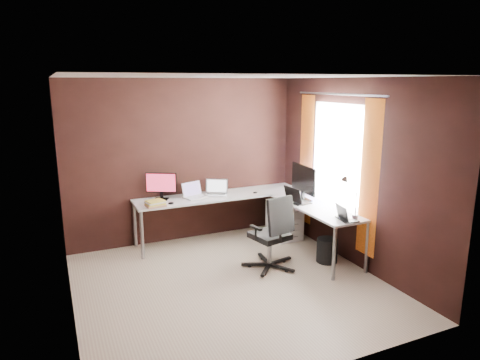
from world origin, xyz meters
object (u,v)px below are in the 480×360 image
object	(u,v)px
monitor_right	(303,181)
book_stack	(155,203)
laptop_black_big	(296,199)
desk_lamp	(349,192)
monitor_left	(161,184)
laptop_black_small	(345,216)
laptop_white	(194,194)
wastebasket	(327,250)
laptop_silver	(216,191)
drawer_pedestal	(284,220)
office_chair	(271,247)

from	to	relation	value
monitor_right	book_stack	world-z (taller)	monitor_right
laptop_black_big	desk_lamp	bearing A→B (deg)	-172.93
book_stack	monitor_left	bearing A→B (deg)	61.93
laptop_black_small	desk_lamp	distance (m)	0.31
monitor_right	laptop_black_big	distance (m)	0.30
laptop_white	wastebasket	bearing A→B (deg)	-63.50
laptop_silver	wastebasket	world-z (taller)	laptop_silver
book_stack	wastebasket	distance (m)	2.49
laptop_white	laptop_black_small	bearing A→B (deg)	-70.62
monitor_right	book_stack	size ratio (longest dim) A/B	2.22
desk_lamp	drawer_pedestal	bearing A→B (deg)	89.20
monitor_left	laptop_black_big	distance (m)	2.00
monitor_left	wastebasket	distance (m)	2.58
monitor_left	book_stack	distance (m)	0.41
wastebasket	laptop_white	bearing A→B (deg)	134.73
laptop_white	laptop_black_big	size ratio (longest dim) A/B	1.00
monitor_right	wastebasket	size ratio (longest dim) A/B	1.94
monitor_right	laptop_silver	xyz separation A→B (m)	(-1.05, 0.83, -0.25)
drawer_pedestal	laptop_white	bearing A→B (deg)	164.02
laptop_silver	wastebasket	distance (m)	1.91
laptop_white	wastebasket	world-z (taller)	laptop_white
monitor_right	wastebasket	xyz separation A→B (m)	(0.02, -0.62, -0.86)
laptop_black_big	laptop_black_small	world-z (taller)	laptop_black_big
desk_lamp	wastebasket	world-z (taller)	desk_lamp
laptop_black_small	office_chair	bearing A→B (deg)	66.28
drawer_pedestal	monitor_right	world-z (taller)	monitor_right
laptop_black_big	laptop_silver	bearing A→B (deg)	37.32
drawer_pedestal	laptop_silver	distance (m)	1.18
desk_lamp	wastebasket	size ratio (longest dim) A/B	1.65
laptop_black_big	laptop_black_small	distance (m)	0.95
laptop_black_big	book_stack	xyz separation A→B (m)	(-1.91, 0.66, -0.01)
laptop_silver	desk_lamp	size ratio (longest dim) A/B	0.78
monitor_right	book_stack	bearing A→B (deg)	76.87
drawer_pedestal	wastebasket	size ratio (longest dim) A/B	1.80
laptop_black_big	laptop_black_small	bearing A→B (deg)	-178.12
book_stack	laptop_black_small	bearing A→B (deg)	-37.64
drawer_pedestal	monitor_left	size ratio (longest dim) A/B	1.43
drawer_pedestal	laptop_black_big	bearing A→B (deg)	-102.35
laptop_white	office_chair	bearing A→B (deg)	-82.37
laptop_black_big	laptop_black_small	size ratio (longest dim) A/B	1.23
monitor_left	laptop_silver	size ratio (longest dim) A/B	0.98
laptop_silver	book_stack	bearing A→B (deg)	-136.66
monitor_left	desk_lamp	xyz separation A→B (m)	(1.97, -1.87, 0.12)
monitor_right	office_chair	world-z (taller)	monitor_right
laptop_white	book_stack	xyz separation A→B (m)	(-0.65, -0.24, -0.01)
office_chair	laptop_black_big	bearing A→B (deg)	21.90
laptop_silver	laptop_black_small	xyz separation A→B (m)	(1.05, -1.84, -0.01)
monitor_right	laptop_silver	distance (m)	1.36
laptop_silver	book_stack	distance (m)	1.04
monitor_right	laptop_black_small	bearing A→B (deg)	-177.54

